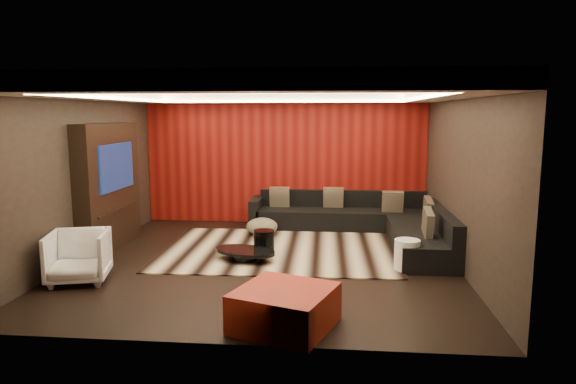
# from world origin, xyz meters

# --- Properties ---
(floor) EXTENTS (6.00, 6.00, 0.02)m
(floor) POSITION_xyz_m (0.00, 0.00, -0.01)
(floor) COLOR black
(floor) RESTS_ON ground
(ceiling) EXTENTS (6.00, 6.00, 0.02)m
(ceiling) POSITION_xyz_m (0.00, 0.00, 2.81)
(ceiling) COLOR silver
(ceiling) RESTS_ON ground
(wall_back) EXTENTS (6.00, 0.02, 2.80)m
(wall_back) POSITION_xyz_m (0.00, 3.01, 1.40)
(wall_back) COLOR black
(wall_back) RESTS_ON ground
(wall_left) EXTENTS (0.02, 6.00, 2.80)m
(wall_left) POSITION_xyz_m (-3.01, 0.00, 1.40)
(wall_left) COLOR black
(wall_left) RESTS_ON ground
(wall_right) EXTENTS (0.02, 6.00, 2.80)m
(wall_right) POSITION_xyz_m (3.01, 0.00, 1.40)
(wall_right) COLOR black
(wall_right) RESTS_ON ground
(red_feature_wall) EXTENTS (5.98, 0.05, 2.78)m
(red_feature_wall) POSITION_xyz_m (0.00, 2.97, 1.40)
(red_feature_wall) COLOR #6B0C0A
(red_feature_wall) RESTS_ON ground
(soffit_back) EXTENTS (6.00, 0.60, 0.22)m
(soffit_back) POSITION_xyz_m (0.00, 2.70, 2.69)
(soffit_back) COLOR silver
(soffit_back) RESTS_ON ground
(soffit_front) EXTENTS (6.00, 0.60, 0.22)m
(soffit_front) POSITION_xyz_m (0.00, -2.70, 2.69)
(soffit_front) COLOR silver
(soffit_front) RESTS_ON ground
(soffit_left) EXTENTS (0.60, 4.80, 0.22)m
(soffit_left) POSITION_xyz_m (-2.70, 0.00, 2.69)
(soffit_left) COLOR silver
(soffit_left) RESTS_ON ground
(soffit_right) EXTENTS (0.60, 4.80, 0.22)m
(soffit_right) POSITION_xyz_m (2.70, 0.00, 2.69)
(soffit_right) COLOR silver
(soffit_right) RESTS_ON ground
(cove_back) EXTENTS (4.80, 0.08, 0.04)m
(cove_back) POSITION_xyz_m (0.00, 2.36, 2.60)
(cove_back) COLOR #FFD899
(cove_back) RESTS_ON ground
(cove_front) EXTENTS (4.80, 0.08, 0.04)m
(cove_front) POSITION_xyz_m (0.00, -2.36, 2.60)
(cove_front) COLOR #FFD899
(cove_front) RESTS_ON ground
(cove_left) EXTENTS (0.08, 4.80, 0.04)m
(cove_left) POSITION_xyz_m (-2.36, 0.00, 2.60)
(cove_left) COLOR #FFD899
(cove_left) RESTS_ON ground
(cove_right) EXTENTS (0.08, 4.80, 0.04)m
(cove_right) POSITION_xyz_m (2.36, 0.00, 2.60)
(cove_right) COLOR #FFD899
(cove_right) RESTS_ON ground
(tv_surround) EXTENTS (0.30, 2.00, 2.20)m
(tv_surround) POSITION_xyz_m (-2.85, 0.60, 1.10)
(tv_surround) COLOR black
(tv_surround) RESTS_ON ground
(tv_screen) EXTENTS (0.04, 1.30, 0.80)m
(tv_screen) POSITION_xyz_m (-2.69, 0.60, 1.45)
(tv_screen) COLOR black
(tv_screen) RESTS_ON ground
(tv_shelf) EXTENTS (0.04, 1.60, 0.04)m
(tv_shelf) POSITION_xyz_m (-2.69, 0.60, 0.70)
(tv_shelf) COLOR black
(tv_shelf) RESTS_ON ground
(rug) EXTENTS (4.06, 3.09, 0.02)m
(rug) POSITION_xyz_m (0.13, 0.72, 0.01)
(rug) COLOR beige
(rug) RESTS_ON floor
(coffee_table) EXTENTS (1.35, 1.35, 0.18)m
(coffee_table) POSITION_xyz_m (-0.34, -0.01, 0.11)
(coffee_table) COLOR black
(coffee_table) RESTS_ON rug
(drum_stool) EXTENTS (0.45, 0.45, 0.41)m
(drum_stool) POSITION_xyz_m (-0.08, 0.37, 0.23)
(drum_stool) COLOR black
(drum_stool) RESTS_ON rug
(striped_pouf) EXTENTS (0.76, 0.76, 0.33)m
(striped_pouf) POSITION_xyz_m (-0.32, 1.74, 0.19)
(striped_pouf) COLOR beige
(striped_pouf) RESTS_ON rug
(white_side_table) EXTENTS (0.49, 0.49, 0.48)m
(white_side_table) POSITION_xyz_m (2.19, -0.26, 0.24)
(white_side_table) COLOR white
(white_side_table) RESTS_ON floor
(orange_ottoman) EXTENTS (1.27, 1.27, 0.44)m
(orange_ottoman) POSITION_xyz_m (0.56, -2.50, 0.22)
(orange_ottoman) COLOR #AA2516
(orange_ottoman) RESTS_ON floor
(armchair) EXTENTS (0.96, 0.98, 0.73)m
(armchair) POSITION_xyz_m (-2.50, -1.23, 0.37)
(armchair) COLOR white
(armchair) RESTS_ON floor
(sectional_sofa) EXTENTS (3.65, 3.50, 0.75)m
(sectional_sofa) POSITION_xyz_m (1.73, 1.86, 0.26)
(sectional_sofa) COLOR black
(sectional_sofa) RESTS_ON floor
(throw_pillows) EXTENTS (3.13, 2.75, 0.50)m
(throw_pillows) POSITION_xyz_m (1.72, 1.89, 0.62)
(throw_pillows) COLOR tan
(throw_pillows) RESTS_ON sectional_sofa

